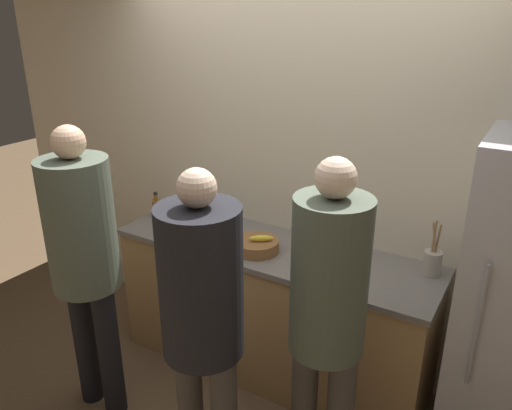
{
  "coord_description": "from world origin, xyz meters",
  "views": [
    {
      "loc": [
        1.34,
        -2.09,
        2.28
      ],
      "look_at": [
        0.0,
        0.14,
        1.25
      ],
      "focal_mm": 35.0,
      "sensor_mm": 36.0,
      "label": 1
    }
  ],
  "objects_px": {
    "person_center": "(202,310)",
    "utensil_crock": "(432,262)",
    "fruit_bowl": "(256,245)",
    "cup_red": "(306,243)",
    "person_left": "(83,250)",
    "person_right": "(328,310)",
    "bottle_amber": "(156,207)"
  },
  "relations": [
    {
      "from": "person_left",
      "to": "cup_red",
      "type": "relative_size",
      "value": 20.74
    },
    {
      "from": "person_left",
      "to": "fruit_bowl",
      "type": "height_order",
      "value": "person_left"
    },
    {
      "from": "person_center",
      "to": "utensil_crock",
      "type": "height_order",
      "value": "person_center"
    },
    {
      "from": "person_center",
      "to": "fruit_bowl",
      "type": "relative_size",
      "value": 6.12
    },
    {
      "from": "cup_red",
      "to": "fruit_bowl",
      "type": "bearing_deg",
      "value": -145.08
    },
    {
      "from": "person_left",
      "to": "utensil_crock",
      "type": "xyz_separation_m",
      "value": [
        1.64,
        0.99,
        -0.08
      ]
    },
    {
      "from": "fruit_bowl",
      "to": "cup_red",
      "type": "bearing_deg",
      "value": 34.92
    },
    {
      "from": "utensil_crock",
      "to": "bottle_amber",
      "type": "distance_m",
      "value": 1.87
    },
    {
      "from": "person_left",
      "to": "utensil_crock",
      "type": "distance_m",
      "value": 1.92
    },
    {
      "from": "bottle_amber",
      "to": "cup_red",
      "type": "xyz_separation_m",
      "value": [
        1.13,
        0.08,
        -0.03
      ]
    },
    {
      "from": "person_left",
      "to": "person_center",
      "type": "relative_size",
      "value": 1.04
    },
    {
      "from": "utensil_crock",
      "to": "person_center",
      "type": "bearing_deg",
      "value": -125.41
    },
    {
      "from": "utensil_crock",
      "to": "cup_red",
      "type": "distance_m",
      "value": 0.74
    },
    {
      "from": "person_left",
      "to": "bottle_amber",
      "type": "relative_size",
      "value": 9.33
    },
    {
      "from": "person_right",
      "to": "cup_red",
      "type": "height_order",
      "value": "person_right"
    },
    {
      "from": "fruit_bowl",
      "to": "cup_red",
      "type": "distance_m",
      "value": 0.3
    },
    {
      "from": "person_right",
      "to": "bottle_amber",
      "type": "bearing_deg",
      "value": 157.7
    },
    {
      "from": "utensil_crock",
      "to": "bottle_amber",
      "type": "xyz_separation_m",
      "value": [
        -1.86,
        -0.16,
        -0.01
      ]
    },
    {
      "from": "person_center",
      "to": "person_right",
      "type": "xyz_separation_m",
      "value": [
        0.49,
        0.28,
        0.01
      ]
    },
    {
      "from": "utensil_crock",
      "to": "person_left",
      "type": "bearing_deg",
      "value": -148.94
    },
    {
      "from": "person_center",
      "to": "bottle_amber",
      "type": "height_order",
      "value": "person_center"
    },
    {
      "from": "person_center",
      "to": "fruit_bowl",
      "type": "height_order",
      "value": "person_center"
    },
    {
      "from": "person_center",
      "to": "utensil_crock",
      "type": "relative_size",
      "value": 5.33
    },
    {
      "from": "fruit_bowl",
      "to": "utensil_crock",
      "type": "height_order",
      "value": "utensil_crock"
    },
    {
      "from": "person_right",
      "to": "utensil_crock",
      "type": "relative_size",
      "value": 5.49
    },
    {
      "from": "person_left",
      "to": "fruit_bowl",
      "type": "bearing_deg",
      "value": 48.23
    },
    {
      "from": "bottle_amber",
      "to": "cup_red",
      "type": "height_order",
      "value": "bottle_amber"
    },
    {
      "from": "utensil_crock",
      "to": "cup_red",
      "type": "xyz_separation_m",
      "value": [
        -0.73,
        -0.08,
        -0.04
      ]
    },
    {
      "from": "person_left",
      "to": "person_right",
      "type": "xyz_separation_m",
      "value": [
        1.36,
        0.18,
        -0.02
      ]
    },
    {
      "from": "person_right",
      "to": "utensil_crock",
      "type": "bearing_deg",
      "value": 70.88
    },
    {
      "from": "fruit_bowl",
      "to": "cup_red",
      "type": "xyz_separation_m",
      "value": [
        0.25,
        0.17,
        0.0
      ]
    },
    {
      "from": "person_right",
      "to": "person_left",
      "type": "bearing_deg",
      "value": -172.38
    }
  ]
}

